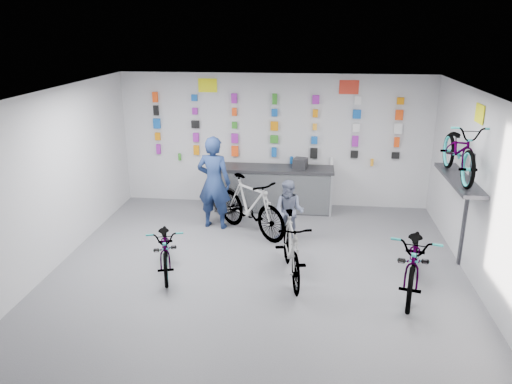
# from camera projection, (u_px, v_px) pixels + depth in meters

# --- Properties ---
(floor) EXTENTS (8.00, 8.00, 0.00)m
(floor) POSITION_uv_depth(u_px,v_px,m) (255.00, 286.00, 8.02)
(floor) COLOR #4C4C51
(floor) RESTS_ON ground
(ceiling) EXTENTS (8.00, 8.00, 0.00)m
(ceiling) POSITION_uv_depth(u_px,v_px,m) (254.00, 99.00, 7.06)
(ceiling) COLOR white
(ceiling) RESTS_ON wall_back
(wall_back) EXTENTS (7.00, 0.00, 7.00)m
(wall_back) POSITION_uv_depth(u_px,v_px,m) (274.00, 141.00, 11.31)
(wall_back) COLOR silver
(wall_back) RESTS_ON floor
(wall_front) EXTENTS (7.00, 0.00, 7.00)m
(wall_front) POSITION_uv_depth(u_px,v_px,m) (195.00, 372.00, 3.77)
(wall_front) COLOR silver
(wall_front) RESTS_ON floor
(wall_left) EXTENTS (0.00, 8.00, 8.00)m
(wall_left) POSITION_uv_depth(u_px,v_px,m) (36.00, 190.00, 7.91)
(wall_left) COLOR silver
(wall_left) RESTS_ON floor
(wall_right) EXTENTS (0.00, 8.00, 8.00)m
(wall_right) POSITION_uv_depth(u_px,v_px,m) (496.00, 207.00, 7.17)
(wall_right) COLOR silver
(wall_right) RESTS_ON floor
(counter) EXTENTS (2.70, 0.66, 1.00)m
(counter) POSITION_uv_depth(u_px,v_px,m) (272.00, 189.00, 11.20)
(counter) COLOR black
(counter) RESTS_ON floor
(merch_wall) EXTENTS (5.57, 0.08, 1.57)m
(merch_wall) POSITION_uv_depth(u_px,v_px,m) (278.00, 129.00, 11.15)
(merch_wall) COLOR #8D1B97
(merch_wall) RESTS_ON wall_back
(wall_bracket) EXTENTS (0.39, 1.90, 2.00)m
(wall_bracket) POSITION_uv_depth(u_px,v_px,m) (460.00, 184.00, 8.33)
(wall_bracket) COLOR #333338
(wall_bracket) RESTS_ON wall_right
(sign_left) EXTENTS (0.42, 0.02, 0.30)m
(sign_left) POSITION_uv_depth(u_px,v_px,m) (208.00, 85.00, 11.06)
(sign_left) COLOR yellow
(sign_left) RESTS_ON wall_back
(sign_right) EXTENTS (0.42, 0.02, 0.30)m
(sign_right) POSITION_uv_depth(u_px,v_px,m) (349.00, 87.00, 10.74)
(sign_right) COLOR red
(sign_right) RESTS_ON wall_back
(sign_side) EXTENTS (0.02, 0.40, 0.30)m
(sign_side) POSITION_uv_depth(u_px,v_px,m) (480.00, 114.00, 7.94)
(sign_side) COLOR yellow
(sign_side) RESTS_ON wall_right
(bike_left) EXTENTS (1.05, 1.78, 0.88)m
(bike_left) POSITION_uv_depth(u_px,v_px,m) (166.00, 247.00, 8.41)
(bike_left) COLOR gray
(bike_left) RESTS_ON floor
(bike_center) EXTENTS (0.81, 1.86, 1.08)m
(bike_center) POSITION_uv_depth(u_px,v_px,m) (291.00, 248.00, 8.14)
(bike_center) COLOR gray
(bike_center) RESTS_ON floor
(bike_right) EXTENTS (1.18, 2.17, 1.08)m
(bike_right) POSITION_uv_depth(u_px,v_px,m) (415.00, 259.00, 7.75)
(bike_right) COLOR gray
(bike_right) RESTS_ON floor
(bike_service) EXTENTS (1.84, 1.72, 1.18)m
(bike_service) POSITION_uv_depth(u_px,v_px,m) (250.00, 206.00, 9.89)
(bike_service) COLOR gray
(bike_service) RESTS_ON floor
(bike_wall) EXTENTS (0.63, 1.80, 0.95)m
(bike_wall) POSITION_uv_depth(u_px,v_px,m) (460.00, 150.00, 8.16)
(bike_wall) COLOR gray
(bike_wall) RESTS_ON wall_bracket
(clerk) EXTENTS (0.76, 0.56, 1.92)m
(clerk) POSITION_uv_depth(u_px,v_px,m) (214.00, 183.00, 10.10)
(clerk) COLOR navy
(clerk) RESTS_ON floor
(customer) EXTENTS (0.70, 0.61, 1.22)m
(customer) POSITION_uv_depth(u_px,v_px,m) (289.00, 211.00, 9.53)
(customer) COLOR slate
(customer) RESTS_ON floor
(spare_wheel) EXTENTS (0.62, 0.18, 0.62)m
(spare_wheel) POSITION_uv_depth(u_px,v_px,m) (226.00, 201.00, 11.01)
(spare_wheel) COLOR black
(spare_wheel) RESTS_ON floor
(register) EXTENTS (0.34, 0.36, 0.22)m
(register) POSITION_uv_depth(u_px,v_px,m) (300.00, 163.00, 10.95)
(register) COLOR black
(register) RESTS_ON counter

